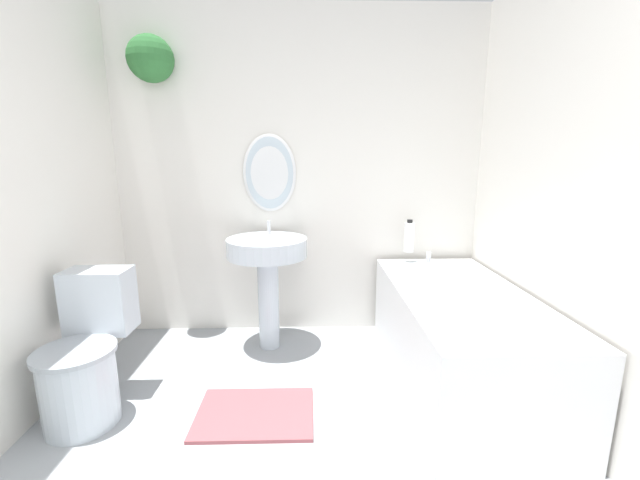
{
  "coord_description": "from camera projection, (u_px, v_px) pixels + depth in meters",
  "views": [
    {
      "loc": [
        0.08,
        -0.16,
        1.34
      ],
      "look_at": [
        0.13,
        1.74,
        0.94
      ],
      "focal_mm": 22.0,
      "sensor_mm": 36.0,
      "label": 1
    }
  ],
  "objects": [
    {
      "name": "bath_mat",
      "position": [
        255.0,
        413.0,
        2.08
      ],
      "size": [
        0.61,
        0.43,
        0.02
      ],
      "color": "#934C51",
      "rests_on": "ground_plane"
    },
    {
      "name": "pedestal_sink",
      "position": [
        268.0,
        263.0,
        2.72
      ],
      "size": [
        0.55,
        0.55,
        0.9
      ],
      "color": "silver",
      "rests_on": "ground_plane"
    },
    {
      "name": "shampoo_bottle",
      "position": [
        409.0,
        237.0,
        2.9
      ],
      "size": [
        0.07,
        0.07,
        0.24
      ],
      "color": "white",
      "rests_on": "bathtub"
    },
    {
      "name": "wall_back",
      "position": [
        290.0,
        169.0,
        2.93
      ],
      "size": [
        2.81,
        0.31,
        2.4
      ],
      "color": "silver",
      "rests_on": "ground_plane"
    },
    {
      "name": "wall_right",
      "position": [
        631.0,
        193.0,
        1.58
      ],
      "size": [
        0.06,
        2.92,
        2.4
      ],
      "color": "silver",
      "rests_on": "ground_plane"
    },
    {
      "name": "bathtub",
      "position": [
        458.0,
        335.0,
        2.34
      ],
      "size": [
        0.73,
        1.52,
        0.66
      ],
      "color": "silver",
      "rests_on": "ground_plane"
    },
    {
      "name": "toilet",
      "position": [
        86.0,
        357.0,
        2.04
      ],
      "size": [
        0.38,
        0.56,
        0.74
      ],
      "color": "silver",
      "rests_on": "ground_plane"
    }
  ]
}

